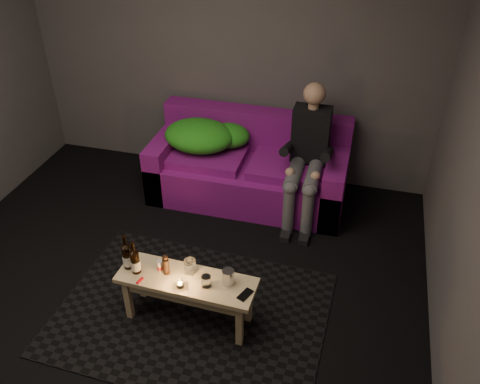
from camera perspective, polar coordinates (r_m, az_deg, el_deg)
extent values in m
plane|color=black|center=(3.88, -10.58, -14.27)|extent=(4.50, 4.50, 0.00)
plane|color=#504D50|center=(4.94, -1.27, 15.76)|extent=(4.00, 0.00, 4.00)
cube|color=black|center=(3.90, -5.42, -13.35)|extent=(2.00, 1.49, 0.01)
cube|color=#80117A|center=(4.93, 0.96, 1.40)|extent=(1.84, 0.83, 0.39)
cube|color=#80117A|center=(5.00, 1.89, 7.10)|extent=(1.84, 0.20, 0.40)
cube|color=#80117A|center=(5.12, -8.07, 3.56)|extent=(0.18, 0.83, 0.57)
cube|color=#80117A|center=(4.78, 10.62, 0.89)|extent=(0.18, 0.83, 0.57)
cube|color=#80117A|center=(4.87, -3.57, 4.03)|extent=(0.69, 0.55, 0.09)
cube|color=#80117A|center=(4.71, 5.41, 2.78)|extent=(0.69, 0.55, 0.09)
ellipsoid|color=#1F8117|center=(4.85, -4.61, 6.32)|extent=(0.66, 0.52, 0.28)
ellipsoid|color=#1F8117|center=(4.90, -1.24, 6.37)|extent=(0.40, 0.33, 0.22)
ellipsoid|color=#1F8117|center=(5.03, -6.36, 6.51)|extent=(0.29, 0.24, 0.15)
cube|color=black|center=(4.61, 7.97, 6.46)|extent=(0.33, 0.20, 0.51)
sphere|color=tan|center=(4.44, 8.37, 10.86)|extent=(0.19, 0.19, 0.19)
cylinder|color=#4E4F58|center=(4.50, 6.14, 2.07)|extent=(0.13, 0.46, 0.13)
cylinder|color=#4E4F58|center=(4.48, 8.22, 1.77)|extent=(0.13, 0.46, 0.13)
cylinder|color=#4E4F58|center=(4.46, 5.45, -2.14)|extent=(0.10, 0.10, 0.47)
cylinder|color=#4E4F58|center=(4.45, 7.55, -2.46)|extent=(0.10, 0.10, 0.47)
cube|color=black|center=(4.54, 5.18, -4.63)|extent=(0.08, 0.20, 0.06)
cube|color=black|center=(4.53, 7.25, -4.96)|extent=(0.08, 0.20, 0.06)
cube|color=tan|center=(3.59, -6.02, -9.85)|extent=(0.99, 0.34, 0.04)
cube|color=tan|center=(3.64, -5.96, -10.55)|extent=(0.86, 0.27, 0.09)
cube|color=tan|center=(3.81, -12.43, -11.67)|extent=(0.05, 0.05, 0.36)
cube|color=tan|center=(3.95, -10.95, -9.49)|extent=(0.05, 0.05, 0.36)
cube|color=tan|center=(3.56, -0.06, -14.78)|extent=(0.05, 0.05, 0.36)
cube|color=tan|center=(3.71, 0.97, -12.28)|extent=(0.05, 0.05, 0.36)
cylinder|color=black|center=(3.67, -12.55, -7.12)|extent=(0.07, 0.07, 0.19)
cylinder|color=white|center=(3.69, -12.49, -7.45)|extent=(0.07, 0.07, 0.08)
cone|color=black|center=(3.60, -12.76, -5.82)|extent=(0.07, 0.07, 0.03)
cylinder|color=black|center=(3.58, -12.82, -5.45)|extent=(0.03, 0.03, 0.09)
cylinder|color=black|center=(3.62, -11.67, -7.72)|extent=(0.06, 0.06, 0.18)
cylinder|color=white|center=(3.64, -11.63, -8.03)|extent=(0.07, 0.07, 0.08)
cone|color=black|center=(3.56, -11.87, -6.47)|extent=(0.06, 0.06, 0.03)
cylinder|color=black|center=(3.54, -11.92, -6.13)|extent=(0.02, 0.02, 0.08)
cylinder|color=silver|center=(3.63, -8.98, -8.21)|extent=(0.05, 0.05, 0.09)
cylinder|color=black|center=(3.60, -8.31, -8.27)|extent=(0.06, 0.06, 0.13)
cylinder|color=white|center=(3.60, -5.64, -8.27)|extent=(0.11, 0.11, 0.10)
cylinder|color=white|center=(3.52, -6.73, -10.25)|extent=(0.06, 0.06, 0.04)
sphere|color=orange|center=(3.51, -6.74, -10.13)|extent=(0.02, 0.02, 0.02)
cylinder|color=white|center=(3.49, -3.81, -9.97)|extent=(0.08, 0.08, 0.08)
cylinder|color=silver|center=(3.49, -1.34, -9.53)|extent=(0.10, 0.10, 0.11)
cube|color=black|center=(3.45, 0.59, -11.45)|extent=(0.10, 0.14, 0.01)
cube|color=red|center=(3.61, -11.18, -9.72)|extent=(0.03, 0.07, 0.01)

